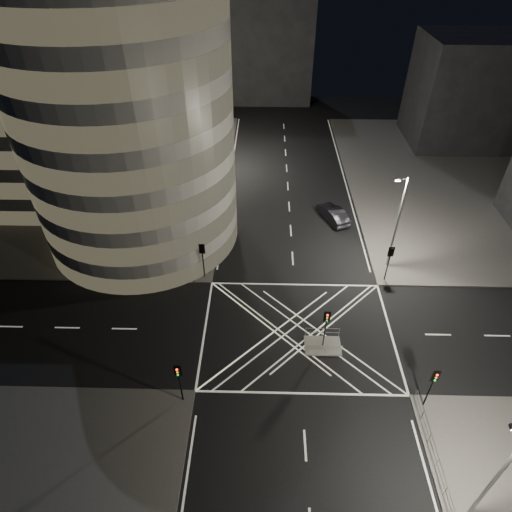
{
  "coord_description": "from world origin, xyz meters",
  "views": [
    {
      "loc": [
        -2.98,
        -24.48,
        28.21
      ],
      "look_at": [
        -3.74,
        6.6,
        3.0
      ],
      "focal_mm": 30.0,
      "sensor_mm": 36.0,
      "label": 1
    }
  ],
  "objects_px": {
    "traffic_signal_fr": "(390,257)",
    "street_lamp_left_near": "(200,201)",
    "street_lamp_right_far": "(397,221)",
    "sedan": "(333,214)",
    "central_island": "(323,346)",
    "traffic_signal_fl": "(203,255)",
    "street_lamp_right_near": "(500,471)",
    "traffic_signal_nr": "(433,382)",
    "traffic_signal_nl": "(179,377)",
    "street_lamp_left_far": "(217,130)",
    "traffic_signal_island": "(326,323)"
  },
  "relations": [
    {
      "from": "traffic_signal_fl",
      "to": "street_lamp_right_near",
      "type": "xyz_separation_m",
      "value": [
        18.24,
        -20.8,
        2.63
      ]
    },
    {
      "from": "street_lamp_right_near",
      "to": "sedan",
      "type": "distance_m",
      "value": 31.86
    },
    {
      "from": "traffic_signal_nl",
      "to": "street_lamp_left_far",
      "type": "relative_size",
      "value": 0.4
    },
    {
      "from": "traffic_signal_nl",
      "to": "street_lamp_right_far",
      "type": "xyz_separation_m",
      "value": [
        18.24,
        15.8,
        2.63
      ]
    },
    {
      "from": "traffic_signal_fl",
      "to": "traffic_signal_nl",
      "type": "xyz_separation_m",
      "value": [
        0.0,
        -13.6,
        0.0
      ]
    },
    {
      "from": "street_lamp_left_far",
      "to": "street_lamp_right_far",
      "type": "distance_m",
      "value": 28.23
    },
    {
      "from": "central_island",
      "to": "traffic_signal_fr",
      "type": "height_order",
      "value": "traffic_signal_fr"
    },
    {
      "from": "traffic_signal_island",
      "to": "street_lamp_left_far",
      "type": "distance_m",
      "value": 33.61
    },
    {
      "from": "traffic_signal_fr",
      "to": "street_lamp_left_near",
      "type": "xyz_separation_m",
      "value": [
        -18.24,
        5.2,
        2.63
      ]
    },
    {
      "from": "traffic_signal_nl",
      "to": "street_lamp_right_near",
      "type": "relative_size",
      "value": 0.4
    },
    {
      "from": "central_island",
      "to": "sedan",
      "type": "distance_m",
      "value": 18.94
    },
    {
      "from": "traffic_signal_nr",
      "to": "street_lamp_left_near",
      "type": "bearing_deg",
      "value": 134.13
    },
    {
      "from": "traffic_signal_fr",
      "to": "sedan",
      "type": "bearing_deg",
      "value": 110.28
    },
    {
      "from": "street_lamp_left_far",
      "to": "traffic_signal_nr",
      "type": "bearing_deg",
      "value": -63.64
    },
    {
      "from": "traffic_signal_nr",
      "to": "sedan",
      "type": "height_order",
      "value": "traffic_signal_nr"
    },
    {
      "from": "central_island",
      "to": "street_lamp_right_far",
      "type": "xyz_separation_m",
      "value": [
        7.44,
        10.5,
        5.47
      ]
    },
    {
      "from": "street_lamp_left_near",
      "to": "sedan",
      "type": "height_order",
      "value": "street_lamp_left_near"
    },
    {
      "from": "traffic_signal_fl",
      "to": "street_lamp_left_near",
      "type": "relative_size",
      "value": 0.4
    },
    {
      "from": "traffic_signal_island",
      "to": "street_lamp_right_far",
      "type": "bearing_deg",
      "value": 54.7
    },
    {
      "from": "street_lamp_left_far",
      "to": "street_lamp_right_far",
      "type": "xyz_separation_m",
      "value": [
        18.87,
        -21.0,
        0.0
      ]
    },
    {
      "from": "central_island",
      "to": "street_lamp_left_far",
      "type": "relative_size",
      "value": 0.3
    },
    {
      "from": "traffic_signal_fr",
      "to": "street_lamp_left_far",
      "type": "height_order",
      "value": "street_lamp_left_far"
    },
    {
      "from": "traffic_signal_fr",
      "to": "traffic_signal_nr",
      "type": "height_order",
      "value": "same"
    },
    {
      "from": "central_island",
      "to": "street_lamp_left_near",
      "type": "relative_size",
      "value": 0.3
    },
    {
      "from": "street_lamp_right_near",
      "to": "street_lamp_left_far",
      "type": "bearing_deg",
      "value": 113.21
    },
    {
      "from": "traffic_signal_fr",
      "to": "street_lamp_left_near",
      "type": "bearing_deg",
      "value": 164.08
    },
    {
      "from": "central_island",
      "to": "street_lamp_right_far",
      "type": "relative_size",
      "value": 0.3
    },
    {
      "from": "street_lamp_right_far",
      "to": "traffic_signal_fr",
      "type": "bearing_deg",
      "value": -106.11
    },
    {
      "from": "street_lamp_right_near",
      "to": "sedan",
      "type": "relative_size",
      "value": 1.97
    },
    {
      "from": "traffic_signal_fr",
      "to": "traffic_signal_island",
      "type": "bearing_deg",
      "value": -129.33
    },
    {
      "from": "traffic_signal_fl",
      "to": "street_lamp_right_far",
      "type": "distance_m",
      "value": 18.55
    },
    {
      "from": "street_lamp_left_near",
      "to": "traffic_signal_island",
      "type": "bearing_deg",
      "value": -49.73
    },
    {
      "from": "traffic_signal_fr",
      "to": "street_lamp_left_near",
      "type": "relative_size",
      "value": 0.4
    },
    {
      "from": "street_lamp_left_near",
      "to": "street_lamp_right_near",
      "type": "distance_m",
      "value": 32.13
    },
    {
      "from": "traffic_signal_nr",
      "to": "street_lamp_left_far",
      "type": "distance_m",
      "value": 41.15
    },
    {
      "from": "central_island",
      "to": "traffic_signal_nl",
      "type": "xyz_separation_m",
      "value": [
        -10.8,
        -5.3,
        2.84
      ]
    },
    {
      "from": "street_lamp_left_near",
      "to": "street_lamp_left_far",
      "type": "distance_m",
      "value": 18.0
    },
    {
      "from": "traffic_signal_nr",
      "to": "traffic_signal_island",
      "type": "distance_m",
      "value": 8.62
    },
    {
      "from": "central_island",
      "to": "street_lamp_left_near",
      "type": "distance_m",
      "value": 18.52
    },
    {
      "from": "traffic_signal_nl",
      "to": "central_island",
      "type": "bearing_deg",
      "value": 26.14
    },
    {
      "from": "central_island",
      "to": "traffic_signal_fl",
      "type": "distance_m",
      "value": 13.91
    },
    {
      "from": "street_lamp_left_far",
      "to": "sedan",
      "type": "height_order",
      "value": "street_lamp_left_far"
    },
    {
      "from": "traffic_signal_fl",
      "to": "street_lamp_left_near",
      "type": "height_order",
      "value": "street_lamp_left_near"
    },
    {
      "from": "central_island",
      "to": "traffic_signal_island",
      "type": "distance_m",
      "value": 2.84
    },
    {
      "from": "traffic_signal_island",
      "to": "street_lamp_right_far",
      "type": "distance_m",
      "value": 13.13
    },
    {
      "from": "street_lamp_right_far",
      "to": "sedan",
      "type": "distance_m",
      "value": 10.45
    },
    {
      "from": "street_lamp_left_far",
      "to": "sedan",
      "type": "xyz_separation_m",
      "value": [
        14.39,
        -12.81,
        -4.7
      ]
    },
    {
      "from": "central_island",
      "to": "street_lamp_right_near",
      "type": "xyz_separation_m",
      "value": [
        7.44,
        -12.5,
        5.47
      ]
    },
    {
      "from": "street_lamp_left_near",
      "to": "street_lamp_left_far",
      "type": "xyz_separation_m",
      "value": [
        0.0,
        18.0,
        0.0
      ]
    },
    {
      "from": "central_island",
      "to": "traffic_signal_fr",
      "type": "bearing_deg",
      "value": 50.67
    }
  ]
}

